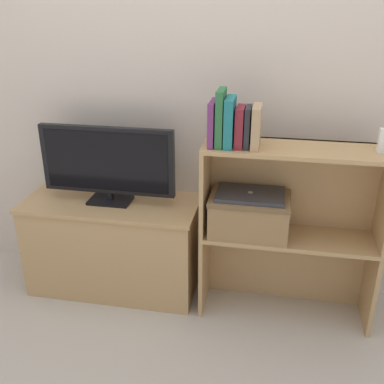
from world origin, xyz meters
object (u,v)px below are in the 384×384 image
Objects in this scene: book_teal at (230,122)px; book_forest at (221,118)px; tv_stand at (114,245)px; book_charcoal at (248,127)px; book_tan at (256,127)px; storage_basket_left at (249,213)px; tv at (107,163)px; book_maroon at (240,127)px; book_plum at (213,123)px; laptop at (250,195)px.

book_forest is at bearing 180.00° from book_teal.
tv_stand is 1.02m from book_charcoal.
book_tan is 0.49× the size of storage_basket_left.
tv is 3.89× the size of book_maroon.
book_forest reaches higher than book_tan.
book_teal is 0.08m from book_charcoal.
book_maroon is 0.96× the size of book_tan.
book_maroon is at bearing 180.00° from book_charcoal.
laptop is (0.18, 0.02, -0.34)m from book_plum.
tv is at bearing 174.61° from storage_basket_left.
tv_stand is at bearing 174.49° from laptop.
book_plum reaches higher than laptop.
book_maroon is 0.99× the size of book_charcoal.
book_teal is (0.04, 0.00, -0.02)m from book_forest.
storage_basket_left is (0.18, 0.02, -0.44)m from book_plum.
book_maroon reaches higher than tv_stand.
tv is at bearing 174.61° from laptop.
laptop reaches higher than tv_stand.
tv is 2.17× the size of laptop.
book_tan is (0.12, 0.00, -0.02)m from book_teal.
book_teal reaches higher than storage_basket_left.
book_charcoal is (0.03, 0.00, 0.00)m from book_maroon.
tv is 0.72m from book_maroon.
laptop is at bearing -5.39° from tv.
book_plum is at bearing -9.15° from tv_stand.
laptop is (-0.01, 0.02, -0.34)m from book_tan.
book_plum is at bearing 180.00° from book_tan.
tv is 3.86× the size of book_charcoal.
tv is at bearing 171.00° from book_plum.
book_teal is (0.63, -0.09, 0.75)m from tv_stand.
book_maroon is 0.47× the size of storage_basket_left.
storage_basket_left is (0.15, 0.02, -0.47)m from book_forest.
book_forest is (0.59, -0.09, 0.76)m from tv_stand.
book_plum is 0.20m from book_tan.
book_maroon is at bearing -0.00° from book_plum.
book_tan reaches higher than tv.
book_charcoal is at bearing 180.00° from book_tan.
book_tan is at bearing 0.00° from book_maroon.
tv is 3.48× the size of book_plum.
book_forest is (0.04, -0.00, 0.03)m from book_plum.
book_plum is at bearing 180.00° from book_charcoal.
storage_basket_left reaches higher than tv_stand.
laptop is (0.03, 0.02, -0.33)m from book_charcoal.
book_plum is (0.55, -0.09, 0.74)m from tv_stand.
storage_basket_left is (-0.01, 0.02, -0.43)m from book_tan.
tv_stand is 5.13× the size of book_charcoal.
book_forest is 0.04m from book_teal.
book_tan is (0.07, 0.00, 0.00)m from book_maroon.
book_forest is at bearing -180.00° from book_tan.
book_teal reaches higher than laptop.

